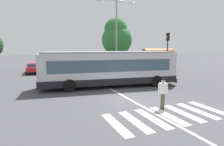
{
  "coord_description": "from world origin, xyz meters",
  "views": [
    {
      "loc": [
        -5.85,
        -10.53,
        3.42
      ],
      "look_at": [
        0.05,
        3.72,
        1.3
      ],
      "focal_mm": 30.17,
      "sensor_mm": 36.0,
      "label": 1
    }
  ],
  "objects_px": {
    "parked_car_silver": "(74,65)",
    "background_tree_right": "(116,37)",
    "twin_arm_street_lamp": "(116,29)",
    "pedestrian_crossing_street": "(163,91)",
    "parked_car_champagne": "(92,65)",
    "bus_stop_shelter": "(158,55)",
    "parked_car_red": "(34,67)",
    "city_transit_bus": "(109,68)",
    "parked_car_teal": "(56,66)",
    "traffic_light_far_corner": "(167,47)",
    "parked_car_black": "(109,64)"
  },
  "relations": [
    {
      "from": "parked_car_silver",
      "to": "background_tree_right",
      "type": "bearing_deg",
      "value": 16.29
    },
    {
      "from": "twin_arm_street_lamp",
      "to": "background_tree_right",
      "type": "relative_size",
      "value": 1.1
    },
    {
      "from": "pedestrian_crossing_street",
      "to": "parked_car_silver",
      "type": "height_order",
      "value": "pedestrian_crossing_street"
    },
    {
      "from": "parked_car_champagne",
      "to": "bus_stop_shelter",
      "type": "xyz_separation_m",
      "value": [
        7.64,
        -5.95,
        1.65
      ]
    },
    {
      "from": "parked_car_red",
      "to": "twin_arm_street_lamp",
      "type": "xyz_separation_m",
      "value": [
        9.79,
        -4.91,
        4.96
      ]
    },
    {
      "from": "city_transit_bus",
      "to": "parked_car_teal",
      "type": "relative_size",
      "value": 2.66
    },
    {
      "from": "parked_car_red",
      "to": "traffic_light_far_corner",
      "type": "relative_size",
      "value": 0.89
    },
    {
      "from": "city_transit_bus",
      "to": "parked_car_silver",
      "type": "relative_size",
      "value": 2.67
    },
    {
      "from": "parked_car_teal",
      "to": "twin_arm_street_lamp",
      "type": "relative_size",
      "value": 0.49
    },
    {
      "from": "pedestrian_crossing_street",
      "to": "twin_arm_street_lamp",
      "type": "relative_size",
      "value": 0.19
    },
    {
      "from": "parked_car_champagne",
      "to": "bus_stop_shelter",
      "type": "distance_m",
      "value": 9.82
    },
    {
      "from": "city_transit_bus",
      "to": "background_tree_right",
      "type": "bearing_deg",
      "value": 64.02
    },
    {
      "from": "twin_arm_street_lamp",
      "to": "pedestrian_crossing_street",
      "type": "bearing_deg",
      "value": -103.1
    },
    {
      "from": "city_transit_bus",
      "to": "parked_car_black",
      "type": "bearing_deg",
      "value": 68.84
    },
    {
      "from": "traffic_light_far_corner",
      "to": "parked_car_black",
      "type": "bearing_deg",
      "value": 113.85
    },
    {
      "from": "parked_car_red",
      "to": "parked_car_black",
      "type": "relative_size",
      "value": 0.99
    },
    {
      "from": "pedestrian_crossing_street",
      "to": "parked_car_teal",
      "type": "xyz_separation_m",
      "value": [
        -3.84,
        18.85,
        -0.2
      ]
    },
    {
      "from": "parked_car_black",
      "to": "background_tree_right",
      "type": "bearing_deg",
      "value": 44.91
    },
    {
      "from": "parked_car_silver",
      "to": "twin_arm_street_lamp",
      "type": "xyz_separation_m",
      "value": [
        4.29,
        -5.5,
        4.96
      ]
    },
    {
      "from": "parked_car_silver",
      "to": "bus_stop_shelter",
      "type": "xyz_separation_m",
      "value": [
        10.4,
        -5.88,
        1.65
      ]
    },
    {
      "from": "parked_car_red",
      "to": "bus_stop_shelter",
      "type": "bearing_deg",
      "value": -18.39
    },
    {
      "from": "parked_car_champagne",
      "to": "traffic_light_far_corner",
      "type": "distance_m",
      "value": 11.65
    },
    {
      "from": "parked_car_champagne",
      "to": "background_tree_right",
      "type": "xyz_separation_m",
      "value": [
        4.98,
        2.19,
        4.4
      ]
    },
    {
      "from": "parked_car_red",
      "to": "traffic_light_far_corner",
      "type": "xyz_separation_m",
      "value": [
        14.84,
        -8.59,
        2.63
      ]
    },
    {
      "from": "city_transit_bus",
      "to": "traffic_light_far_corner",
      "type": "relative_size",
      "value": 2.36
    },
    {
      "from": "parked_car_red",
      "to": "twin_arm_street_lamp",
      "type": "relative_size",
      "value": 0.49
    },
    {
      "from": "parked_car_teal",
      "to": "parked_car_champagne",
      "type": "bearing_deg",
      "value": 3.98
    },
    {
      "from": "parked_car_teal",
      "to": "parked_car_champagne",
      "type": "height_order",
      "value": "same"
    },
    {
      "from": "city_transit_bus",
      "to": "pedestrian_crossing_street",
      "type": "bearing_deg",
      "value": -85.26
    },
    {
      "from": "parked_car_champagne",
      "to": "twin_arm_street_lamp",
      "type": "relative_size",
      "value": 0.49
    },
    {
      "from": "parked_car_champagne",
      "to": "traffic_light_far_corner",
      "type": "relative_size",
      "value": 0.89
    },
    {
      "from": "parked_car_red",
      "to": "parked_car_teal",
      "type": "height_order",
      "value": "same"
    },
    {
      "from": "parked_car_black",
      "to": "background_tree_right",
      "type": "relative_size",
      "value": 0.55
    },
    {
      "from": "pedestrian_crossing_street",
      "to": "parked_car_champagne",
      "type": "bearing_deg",
      "value": 85.1
    },
    {
      "from": "city_transit_bus",
      "to": "parked_car_teal",
      "type": "xyz_separation_m",
      "value": [
        -3.29,
        12.17,
        -0.82
      ]
    },
    {
      "from": "pedestrian_crossing_street",
      "to": "parked_car_champagne",
      "type": "relative_size",
      "value": 0.38
    },
    {
      "from": "pedestrian_crossing_street",
      "to": "bus_stop_shelter",
      "type": "xyz_separation_m",
      "value": [
        9.29,
        13.28,
        1.45
      ]
    },
    {
      "from": "parked_car_red",
      "to": "parked_car_silver",
      "type": "xyz_separation_m",
      "value": [
        5.5,
        0.59,
        0.0
      ]
    },
    {
      "from": "parked_car_silver",
      "to": "traffic_light_far_corner",
      "type": "relative_size",
      "value": 0.88
    },
    {
      "from": "traffic_light_far_corner",
      "to": "background_tree_right",
      "type": "relative_size",
      "value": 0.61
    },
    {
      "from": "parked_car_teal",
      "to": "bus_stop_shelter",
      "type": "height_order",
      "value": "bus_stop_shelter"
    },
    {
      "from": "pedestrian_crossing_street",
      "to": "background_tree_right",
      "type": "distance_m",
      "value": 22.81
    },
    {
      "from": "parked_car_teal",
      "to": "bus_stop_shelter",
      "type": "xyz_separation_m",
      "value": [
        13.13,
        -5.57,
        1.65
      ]
    },
    {
      "from": "parked_car_teal",
      "to": "twin_arm_street_lamp",
      "type": "xyz_separation_m",
      "value": [
        7.02,
        -5.19,
        4.96
      ]
    },
    {
      "from": "city_transit_bus",
      "to": "parked_car_champagne",
      "type": "distance_m",
      "value": 12.78
    },
    {
      "from": "city_transit_bus",
      "to": "parked_car_silver",
      "type": "height_order",
      "value": "city_transit_bus"
    },
    {
      "from": "parked_car_black",
      "to": "traffic_light_far_corner",
      "type": "distance_m",
      "value": 10.23
    },
    {
      "from": "traffic_light_far_corner",
      "to": "background_tree_right",
      "type": "bearing_deg",
      "value": 97.93
    },
    {
      "from": "parked_car_silver",
      "to": "city_transit_bus",
      "type": "bearing_deg",
      "value": -87.43
    },
    {
      "from": "parked_car_silver",
      "to": "parked_car_teal",
      "type": "bearing_deg",
      "value": -173.51
    }
  ]
}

